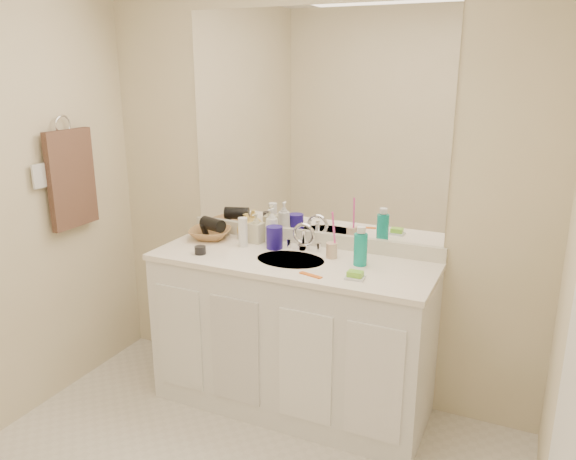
{
  "coord_description": "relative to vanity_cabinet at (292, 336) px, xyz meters",
  "views": [
    {
      "loc": [
        1.15,
        -1.54,
        1.87
      ],
      "look_at": [
        0.0,
        0.97,
        1.05
      ],
      "focal_mm": 35.0,
      "sensor_mm": 36.0,
      "label": 1
    }
  ],
  "objects": [
    {
      "name": "mirror",
      "position": [
        0.0,
        0.27,
        1.14
      ],
      "size": [
        1.48,
        0.01,
        1.2
      ],
      "primitive_type": "cube",
      "color": "white",
      "rests_on": "wall_back"
    },
    {
      "name": "tan_cup",
      "position": [
        0.19,
        0.1,
        0.5
      ],
      "size": [
        0.08,
        0.08,
        0.08
      ],
      "primitive_type": "cylinder",
      "rotation": [
        0.0,
        0.0,
        -0.44
      ],
      "color": "beige",
      "rests_on": "countertop"
    },
    {
      "name": "soap_dish",
      "position": [
        0.4,
        -0.14,
        0.46
      ],
      "size": [
        0.1,
        0.08,
        0.01
      ],
      "primitive_type": "cube",
      "rotation": [
        0.0,
        0.0,
        0.06
      ],
      "color": "silver",
      "rests_on": "countertop"
    },
    {
      "name": "sink_basin",
      "position": [
        0.0,
        -0.02,
        0.44
      ],
      "size": [
        0.37,
        0.37,
        0.02
      ],
      "primitive_type": "cylinder",
      "color": "beige",
      "rests_on": "countertop"
    },
    {
      "name": "vanity_cabinet",
      "position": [
        0.0,
        0.0,
        0.0
      ],
      "size": [
        1.5,
        0.55,
        0.85
      ],
      "primitive_type": "cube",
      "color": "white",
      "rests_on": "floor"
    },
    {
      "name": "toothbrush",
      "position": [
        0.2,
        0.1,
        0.6
      ],
      "size": [
        0.03,
        0.04,
        0.21
      ],
      "primitive_type": "cylinder",
      "rotation": [
        0.14,
        0.0,
        -0.4
      ],
      "color": "#FF43B0",
      "rests_on": "tan_cup"
    },
    {
      "name": "blue_mug",
      "position": [
        -0.16,
        0.12,
        0.52
      ],
      "size": [
        0.1,
        0.1,
        0.13
      ],
      "primitive_type": "cylinder",
      "rotation": [
        0.0,
        0.0,
        -0.14
      ],
      "color": "navy",
      "rests_on": "countertop"
    },
    {
      "name": "green_soap",
      "position": [
        0.4,
        -0.14,
        0.48
      ],
      "size": [
        0.07,
        0.05,
        0.03
      ],
      "primitive_type": "cube",
      "rotation": [
        0.0,
        0.0,
        -0.03
      ],
      "color": "#7ECE32",
      "rests_on": "soap_dish"
    },
    {
      "name": "dark_jar",
      "position": [
        -0.48,
        -0.14,
        0.48
      ],
      "size": [
        0.08,
        0.08,
        0.04
      ],
      "primitive_type": "cylinder",
      "rotation": [
        0.0,
        0.0,
        0.31
      ],
      "color": "black",
      "rests_on": "countertop"
    },
    {
      "name": "soap_bottle_cream",
      "position": [
        -0.3,
        0.17,
        0.54
      ],
      "size": [
        0.09,
        0.09,
        0.17
      ],
      "primitive_type": "imported",
      "rotation": [
        0.0,
        0.0,
        -0.11
      ],
      "color": "beige",
      "rests_on": "countertop"
    },
    {
      "name": "wall_back",
      "position": [
        0.0,
        0.28,
        0.77
      ],
      "size": [
        2.6,
        0.02,
        2.4
      ],
      "primitive_type": "cube",
      "color": "beige",
      "rests_on": "floor"
    },
    {
      "name": "countertop",
      "position": [
        0.0,
        0.0,
        0.44
      ],
      "size": [
        1.52,
        0.57,
        0.03
      ],
      "primitive_type": "cube",
      "color": "white",
      "rests_on": "vanity_cabinet"
    },
    {
      "name": "orange_comb",
      "position": [
        0.19,
        -0.19,
        0.46
      ],
      "size": [
        0.13,
        0.06,
        0.01
      ],
      "primitive_type": "cube",
      "rotation": [
        0.0,
        0.0,
        -0.25
      ],
      "color": "orange",
      "rests_on": "countertop"
    },
    {
      "name": "backsplash",
      "position": [
        0.0,
        0.26,
        0.5
      ],
      "size": [
        1.52,
        0.03,
        0.08
      ],
      "primitive_type": "cube",
      "color": "silver",
      "rests_on": "countertop"
    },
    {
      "name": "wicker_basket",
      "position": [
        -0.58,
        0.12,
        0.48
      ],
      "size": [
        0.31,
        0.31,
        0.06
      ],
      "primitive_type": "imported",
      "rotation": [
        0.0,
        0.0,
        0.32
      ],
      "color": "olive",
      "rests_on": "countertop"
    },
    {
      "name": "soap_bottle_white",
      "position": [
        -0.21,
        0.18,
        0.56
      ],
      "size": [
        0.09,
        0.09,
        0.21
      ],
      "primitive_type": "imported",
      "rotation": [
        0.0,
        0.0,
        -0.15
      ],
      "color": "white",
      "rests_on": "countertop"
    },
    {
      "name": "switch_plate",
      "position": [
        -1.27,
        -0.45,
        0.88
      ],
      "size": [
        0.01,
        0.08,
        0.13
      ],
      "primitive_type": "cube",
      "color": "silver",
      "rests_on": "wall_left"
    },
    {
      "name": "towel_ring",
      "position": [
        -1.27,
        -0.25,
        1.12
      ],
      "size": [
        0.01,
        0.11,
        0.11
      ],
      "primitive_type": "torus",
      "rotation": [
        0.0,
        1.57,
        0.0
      ],
      "color": "silver",
      "rests_on": "wall_left"
    },
    {
      "name": "soap_bottle_yellow",
      "position": [
        -0.39,
        0.22,
        0.53
      ],
      "size": [
        0.13,
        0.13,
        0.15
      ],
      "primitive_type": "imported",
      "rotation": [
        0.0,
        0.0,
        -0.16
      ],
      "color": "#E7C059",
      "rests_on": "countertop"
    },
    {
      "name": "extra_white_bottle",
      "position": [
        -0.34,
        0.07,
        0.54
      ],
      "size": [
        0.07,
        0.07,
        0.17
      ],
      "primitive_type": "cylinder",
      "rotation": [
        0.0,
        0.0,
        0.37
      ],
      "color": "white",
      "rests_on": "countertop"
    },
    {
      "name": "mouthwash_bottle",
      "position": [
        0.36,
        0.05,
        0.54
      ],
      "size": [
        0.08,
        0.08,
        0.17
      ],
      "primitive_type": "cylinder",
      "rotation": [
        0.0,
        0.0,
        0.11
      ],
      "color": "#0C9A8B",
      "rests_on": "countertop"
    },
    {
      "name": "hand_towel",
      "position": [
        -1.25,
        -0.25,
        0.82
      ],
      "size": [
        0.04,
        0.32,
        0.55
      ],
      "primitive_type": "cube",
      "color": "#34231C",
      "rests_on": "towel_ring"
    },
    {
      "name": "hair_dryer",
      "position": [
        -0.56,
        0.12,
        0.54
      ],
      "size": [
        0.17,
        0.12,
        0.08
      ],
      "primitive_type": "cylinder",
      "rotation": [
        0.0,
        1.57,
        -0.31
      ],
      "color": "black",
      "rests_on": "wicker_basket"
    },
    {
      "name": "faucet",
      "position": [
        0.0,
        0.16,
        0.51
      ],
      "size": [
        0.02,
        0.02,
        0.11
      ],
      "primitive_type": "cylinder",
      "color": "silver",
      "rests_on": "countertop"
    }
  ]
}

